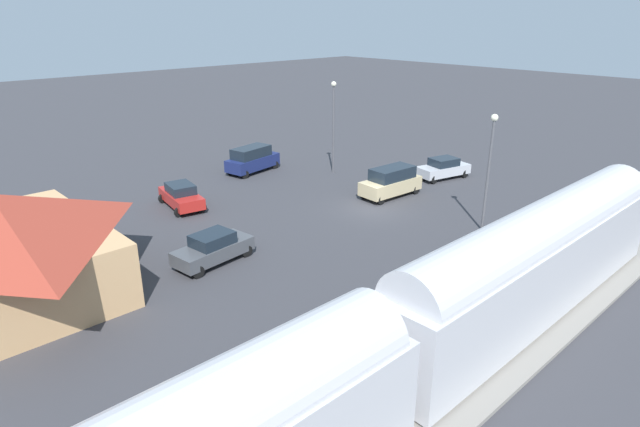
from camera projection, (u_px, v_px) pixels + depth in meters
name	position (u px, v px, depth m)	size (l,w,h in m)	color
ground_plane	(373.00, 210.00, 37.34)	(200.00, 200.00, 0.00)	#38383D
railway_track	(574.00, 276.00, 27.76)	(4.80, 70.00, 0.30)	gray
platform	(504.00, 251.00, 30.47)	(3.20, 46.00, 0.30)	#B7B2A8
passenger_train	(389.00, 349.00, 17.06)	(2.93, 39.84, 4.98)	silver
station_building	(0.00, 245.00, 25.02)	(11.63, 9.36, 5.26)	tan
pedestrian_on_platform	(522.00, 233.00, 30.06)	(0.36, 0.36, 1.71)	#333338
pedestrian_waiting_far	(449.00, 268.00, 26.00)	(0.36, 0.36, 1.71)	#23284C
suv_navy	(252.00, 159.00, 45.81)	(2.81, 5.17, 2.22)	navy
sedan_silver	(443.00, 168.00, 44.13)	(2.81, 4.80, 1.74)	silver
suv_tan	(391.00, 182.00, 39.71)	(2.26, 5.01, 2.22)	#C6B284
sedan_charcoal	(213.00, 248.00, 29.14)	(2.35, 4.68, 1.74)	#47494F
sedan_red	(181.00, 196.00, 37.47)	(4.75, 2.83, 1.74)	red
light_pole_near_platform	(490.00, 159.00, 32.25)	(0.44, 0.44, 7.38)	#515156
light_pole_lot_center	(333.00, 116.00, 44.34)	(0.44, 0.44, 7.72)	#515156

